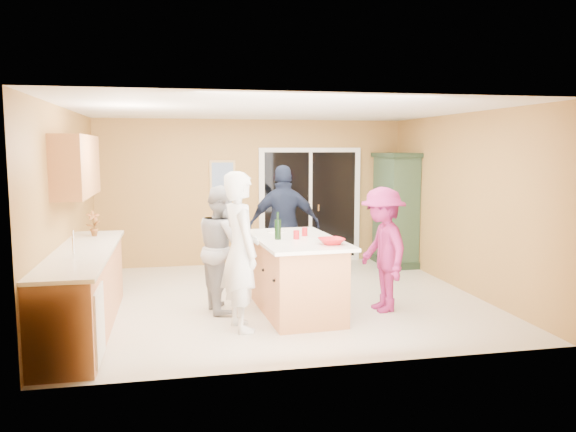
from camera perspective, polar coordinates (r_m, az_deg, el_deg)
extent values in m
plane|color=beige|center=(7.93, -0.93, -8.40)|extent=(5.50, 5.50, 0.00)
cube|color=white|center=(7.66, -0.97, 10.71)|extent=(5.50, 5.00, 0.10)
cube|color=tan|center=(10.14, -3.55, 2.42)|extent=(5.50, 0.10, 2.60)
cube|color=tan|center=(5.27, 4.08, -1.74)|extent=(5.50, 0.10, 2.60)
cube|color=tan|center=(7.67, -21.57, 0.50)|extent=(0.10, 5.00, 2.60)
cube|color=tan|center=(8.62, 17.32, 1.33)|extent=(0.10, 5.00, 2.60)
cube|color=#CC7E4F|center=(6.89, -20.07, -7.29)|extent=(0.60, 3.00, 0.90)
cube|color=silver|center=(5.86, -21.55, -10.36)|extent=(0.62, 0.60, 0.72)
cube|color=white|center=(6.79, -20.11, -3.44)|extent=(0.65, 3.05, 0.04)
cylinder|color=silver|center=(6.28, -20.98, -2.72)|extent=(0.02, 0.02, 0.30)
cube|color=#CC7E4F|center=(7.41, -20.70, 4.79)|extent=(0.35, 1.60, 0.75)
cube|color=white|center=(10.33, 2.25, 1.11)|extent=(1.90, 0.05, 2.10)
cube|color=black|center=(10.32, 2.27, 1.11)|extent=(1.70, 0.03, 1.94)
cube|color=white|center=(10.32, 2.28, 1.10)|extent=(0.06, 0.04, 1.94)
cube|color=silver|center=(10.35, 3.10, 0.84)|extent=(0.02, 0.03, 0.12)
cube|color=tan|center=(10.04, -6.67, 4.05)|extent=(0.46, 0.03, 0.56)
cube|color=#5272AB|center=(10.03, -6.66, 4.05)|extent=(0.38, 0.02, 0.48)
cube|color=#CC7E4F|center=(7.17, 0.84, -6.22)|extent=(0.94, 1.68, 0.93)
cube|color=white|center=(7.08, 0.85, -2.41)|extent=(1.11, 1.90, 0.04)
cube|color=black|center=(7.27, 0.84, -9.37)|extent=(0.85, 1.59, 0.11)
cube|color=#1E3120|center=(10.39, 10.75, -4.50)|extent=(0.56, 1.05, 0.12)
cube|color=#2F4731|center=(10.25, 10.87, 0.64)|extent=(0.50, 1.00, 1.87)
cube|color=#1E3120|center=(10.19, 10.99, 6.10)|extent=(0.58, 1.09, 0.08)
imported|color=silver|center=(6.46, -4.84, -3.60)|extent=(0.56, 0.74, 1.83)
imported|color=#9C9C9E|center=(7.29, -6.62, -3.26)|extent=(0.72, 0.87, 1.62)
imported|color=#172133|center=(8.52, -0.37, -1.00)|extent=(1.12, 0.55, 1.84)
imported|color=#861D4E|center=(7.31, 9.58, -3.37)|extent=(0.66, 1.07, 1.60)
imported|color=red|center=(6.62, 4.44, -2.57)|extent=(0.35, 0.35, 0.07)
imported|color=red|center=(7.79, -19.16, -0.71)|extent=(0.21, 0.18, 0.34)
cylinder|color=red|center=(6.97, 0.85, -1.92)|extent=(0.10, 0.10, 0.11)
cylinder|color=red|center=(7.23, 1.70, -1.61)|extent=(0.09, 0.09, 0.11)
cylinder|color=black|center=(6.94, -1.04, -1.37)|extent=(0.08, 0.08, 0.25)
cylinder|color=black|center=(6.92, -1.04, 0.04)|extent=(0.03, 0.03, 0.09)
cylinder|color=white|center=(7.62, -1.28, -1.51)|extent=(0.27, 0.27, 0.02)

